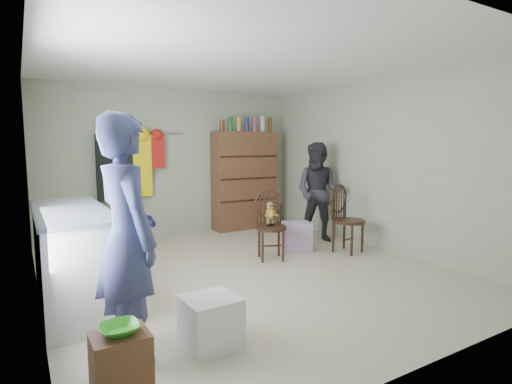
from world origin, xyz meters
TOP-DOWN VIEW (x-y plane):
  - ground_plane at (0.00, 0.00)m, footprint 5.00×5.00m
  - room_walls at (0.00, 0.53)m, footprint 5.00×5.00m
  - counter at (-1.95, 0.00)m, footprint 0.64×1.86m
  - stool at (-1.91, -1.87)m, footprint 0.32×0.27m
  - bowl at (-1.91, -1.87)m, footprint 0.23×0.23m
  - plastic_tub at (-1.15, -1.46)m, footprint 0.42×0.40m
  - chair_front at (0.56, 0.34)m, footprint 0.54×0.54m
  - chair_far at (1.68, 0.07)m, footprint 0.54×0.54m
  - striped_bag at (1.11, 0.48)m, footprint 0.49×0.44m
  - person_left at (-1.72, -1.33)m, footprint 0.52×0.71m
  - person_right at (1.80, 0.82)m, footprint 0.94×0.98m
  - dresser at (1.25, 2.30)m, footprint 1.20×0.39m
  - coat_rack at (-0.83, 2.38)m, footprint 1.42×0.12m

SIDE VIEW (x-z plane):
  - ground_plane at x=0.00m, z-range 0.00..0.00m
  - plastic_tub at x=-1.15m, z-range 0.00..0.38m
  - striped_bag at x=1.11m, z-range 0.00..0.42m
  - stool at x=-1.91m, z-range 0.00..0.46m
  - counter at x=-1.95m, z-range 0.00..0.94m
  - bowl at x=-1.91m, z-range 0.46..0.51m
  - chair_front at x=0.56m, z-range 0.06..1.00m
  - chair_far at x=1.68m, z-range 0.04..1.02m
  - person_right at x=1.80m, z-range 0.00..1.60m
  - person_left at x=-1.72m, z-range 0.00..1.77m
  - dresser at x=1.25m, z-range -0.12..1.95m
  - coat_rack at x=-0.83m, z-range 0.70..1.80m
  - room_walls at x=0.00m, z-range -0.92..4.08m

